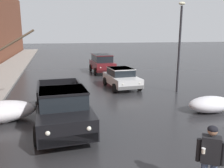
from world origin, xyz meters
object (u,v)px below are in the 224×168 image
object	(u,v)px
pedestrian_with_coffee	(210,155)
street_lamp_post	(180,43)
pickup_truck_black_approaching_near_lane	(62,107)
suv_maroon_parked_kerbside_mid	(102,63)
sedan_white_parked_kerbside_close	(121,77)

from	to	relation	value
pedestrian_with_coffee	street_lamp_post	xyz separation A→B (m)	(4.61, 9.16, 2.19)
pickup_truck_black_approaching_near_lane	pedestrian_with_coffee	bearing A→B (deg)	-58.78
pickup_truck_black_approaching_near_lane	suv_maroon_parked_kerbside_mid	world-z (taller)	suv_maroon_parked_kerbside_mid
pickup_truck_black_approaching_near_lane	suv_maroon_parked_kerbside_mid	distance (m)	13.99
street_lamp_post	pickup_truck_black_approaching_near_lane	bearing A→B (deg)	-151.97
suv_maroon_parked_kerbside_mid	pickup_truck_black_approaching_near_lane	bearing A→B (deg)	-109.29
pickup_truck_black_approaching_near_lane	pedestrian_with_coffee	world-z (taller)	same
suv_maroon_parked_kerbside_mid	street_lamp_post	size ratio (longest dim) A/B	0.76
suv_maroon_parked_kerbside_mid	pedestrian_with_coffee	size ratio (longest dim) A/B	2.49
street_lamp_post	pedestrian_with_coffee	bearing A→B (deg)	-116.72
sedan_white_parked_kerbside_close	pedestrian_with_coffee	distance (m)	11.46
pickup_truck_black_approaching_near_lane	street_lamp_post	bearing A→B (deg)	28.03
pickup_truck_black_approaching_near_lane	sedan_white_parked_kerbside_close	bearing A→B (deg)	54.53
pickup_truck_black_approaching_near_lane	suv_maroon_parked_kerbside_mid	size ratio (longest dim) A/B	1.19
suv_maroon_parked_kerbside_mid	street_lamp_post	xyz separation A→B (m)	(3.06, -9.11, 2.24)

